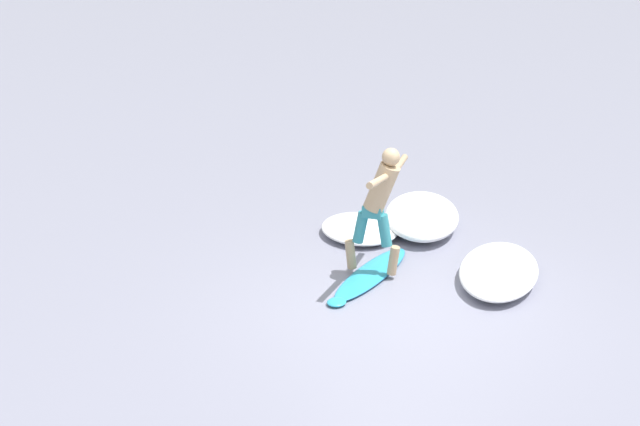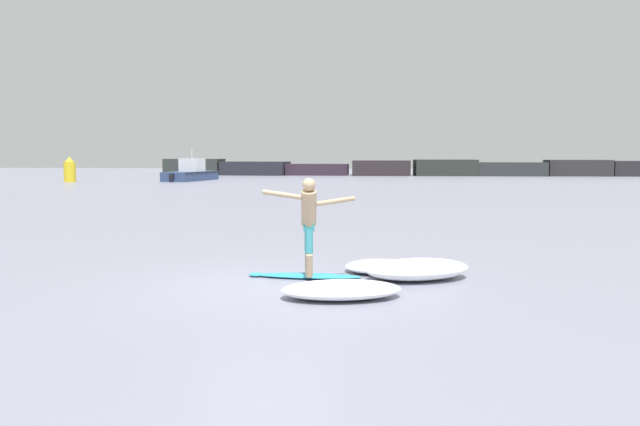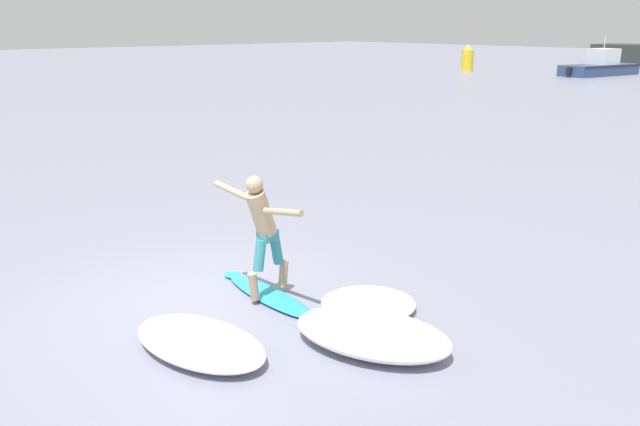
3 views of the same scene
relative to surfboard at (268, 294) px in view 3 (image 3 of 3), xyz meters
The scene contains 8 objects.
ground_plane 1.02m from the surfboard, 131.72° to the right, with size 200.00×200.00×0.00m, color gray.
surfboard is the anchor object (origin of this frame).
surfer 1.12m from the surfboard, 62.76° to the right, with size 1.69×0.80×1.81m.
fishing_boat_near_jetty 47.38m from the surfboard, 109.70° to the left, with size 3.57×8.31×2.93m.
channel_marker_buoy 47.90m from the surfboard, 122.30° to the left, with size 1.00×1.00×2.19m.
wave_foam_at_tail 1.52m from the surfboard, 31.01° to the left, with size 1.76×1.77×0.21m.
wave_foam_at_nose 1.77m from the surfboard, 64.92° to the right, with size 2.13×1.43×0.27m.
wave_foam_beside 2.07m from the surfboard, ahead, with size 2.30×1.83×0.38m.
Camera 3 is at (7.50, -4.26, 3.86)m, focal length 35.00 mm.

